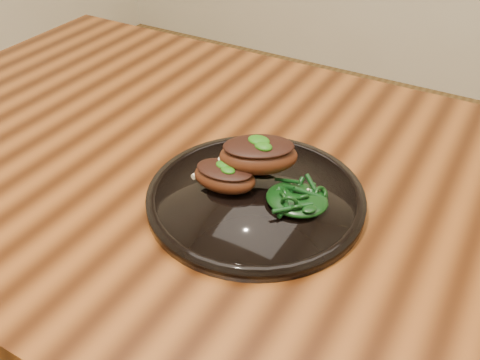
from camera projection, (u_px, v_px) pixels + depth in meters
name	position (u px, v px, depth m)	size (l,w,h in m)	color
desk	(305.00, 236.00, 0.82)	(1.60, 0.80, 0.75)	black
plate	(256.00, 197.00, 0.74)	(0.30, 0.30, 0.02)	black
lamb_chop_front	(224.00, 176.00, 0.74)	(0.10, 0.07, 0.04)	#421C0C
lamb_chop_back	(258.00, 154.00, 0.74)	(0.13, 0.12, 0.05)	#421C0C
herb_smear	(254.00, 161.00, 0.80)	(0.08, 0.05, 0.00)	#0E4006
greens_heap	(297.00, 196.00, 0.71)	(0.09, 0.08, 0.03)	black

